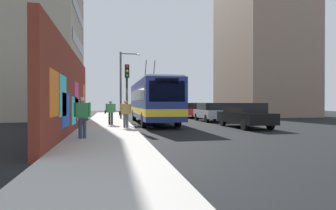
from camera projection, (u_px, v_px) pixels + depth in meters
name	position (u px, v px, depth m)	size (l,w,h in m)	color
ground_plane	(132.00, 127.00, 18.88)	(80.00, 80.00, 0.00)	black
sidewalk_slab	(107.00, 126.00, 18.56)	(48.00, 3.20, 0.15)	#ADA8A0
graffiti_wall	(70.00, 93.00, 14.32)	(14.10, 0.32, 4.19)	maroon
building_far_left	(30.00, 34.00, 28.53)	(11.76, 9.26, 16.95)	#9E937F
building_far_right	(262.00, 39.00, 35.38)	(11.39, 8.40, 19.00)	gray
city_bus	(153.00, 100.00, 21.97)	(11.45, 2.51, 5.02)	navy
parked_car_black	(245.00, 115.00, 18.23)	(4.91, 1.86, 1.58)	black
parked_car_silver	(211.00, 112.00, 24.37)	(4.08, 1.89, 1.58)	#B7B7BC
parked_car_red	(190.00, 110.00, 30.71)	(4.85, 1.91, 1.58)	#B21E19
pedestrian_midblock	(111.00, 111.00, 18.93)	(0.22, 0.72, 1.58)	#1E1E2D
pedestrian_at_curb	(126.00, 112.00, 16.66)	(0.22, 0.72, 1.58)	#595960
pedestrian_near_wall	(82.00, 114.00, 11.60)	(0.22, 0.67, 1.66)	#2D3F59
traffic_light	(127.00, 84.00, 18.19)	(0.49, 0.28, 3.89)	#2D382D
street_lamp	(123.00, 80.00, 26.22)	(0.44, 1.88, 6.09)	#4C4C51
curbside_puddle	(141.00, 127.00, 18.78)	(1.54, 1.54, 0.00)	black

